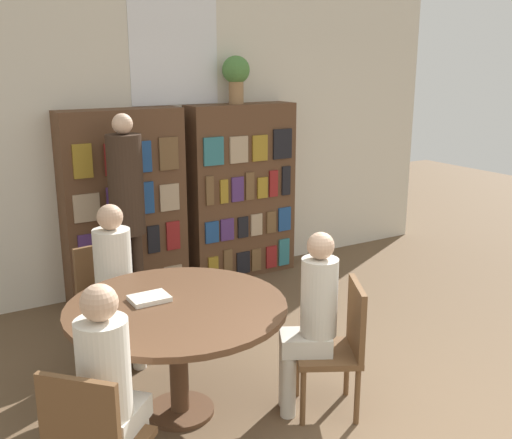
{
  "coord_description": "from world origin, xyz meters",
  "views": [
    {
      "loc": [
        -2.38,
        -1.67,
        2.22
      ],
      "look_at": [
        -0.12,
        2.09,
        1.05
      ],
      "focal_mm": 42.0,
      "sensor_mm": 36.0,
      "label": 1
    }
  ],
  "objects_px": {
    "flower_vase": "(236,74)",
    "seated_reader_back": "(110,384)",
    "chair_far_side": "(339,342)",
    "seated_reader_left": "(116,276)",
    "bookshelf_right": "(241,192)",
    "reading_table": "(177,320)",
    "chair_left_side": "(107,297)",
    "seated_reader_right": "(311,315)",
    "bookshelf_left": "(124,206)",
    "librarian_standing": "(126,196)"
  },
  "relations": [
    {
      "from": "flower_vase",
      "to": "seated_reader_right",
      "type": "relative_size",
      "value": 0.39
    },
    {
      "from": "chair_far_side",
      "to": "seated_reader_back",
      "type": "xyz_separation_m",
      "value": [
        -1.52,
        -0.09,
        0.21
      ]
    },
    {
      "from": "bookshelf_left",
      "to": "seated_reader_back",
      "type": "height_order",
      "value": "bookshelf_left"
    },
    {
      "from": "seated_reader_back",
      "to": "flower_vase",
      "type": "bearing_deg",
      "value": 96.9
    },
    {
      "from": "chair_left_side",
      "to": "seated_reader_back",
      "type": "bearing_deg",
      "value": 65.81
    },
    {
      "from": "flower_vase",
      "to": "chair_left_side",
      "type": "height_order",
      "value": "flower_vase"
    },
    {
      "from": "seated_reader_left",
      "to": "chair_far_side",
      "type": "bearing_deg",
      "value": 119.76
    },
    {
      "from": "chair_left_side",
      "to": "bookshelf_left",
      "type": "bearing_deg",
      "value": -123.61
    },
    {
      "from": "bookshelf_right",
      "to": "seated_reader_right",
      "type": "distance_m",
      "value": 2.67
    },
    {
      "from": "seated_reader_right",
      "to": "librarian_standing",
      "type": "distance_m",
      "value": 2.1
    },
    {
      "from": "seated_reader_right",
      "to": "chair_left_side",
      "type": "bearing_deg",
      "value": 60.09
    },
    {
      "from": "flower_vase",
      "to": "librarian_standing",
      "type": "height_order",
      "value": "flower_vase"
    },
    {
      "from": "chair_left_side",
      "to": "seated_reader_left",
      "type": "bearing_deg",
      "value": 90.0
    },
    {
      "from": "bookshelf_left",
      "to": "seated_reader_back",
      "type": "xyz_separation_m",
      "value": [
        -1.01,
        -2.68,
        -0.21
      ]
    },
    {
      "from": "reading_table",
      "to": "bookshelf_left",
      "type": "bearing_deg",
      "value": 79.35
    },
    {
      "from": "bookshelf_left",
      "to": "chair_far_side",
      "type": "bearing_deg",
      "value": -78.9
    },
    {
      "from": "bookshelf_right",
      "to": "flower_vase",
      "type": "relative_size",
      "value": 3.83
    },
    {
      "from": "bookshelf_left",
      "to": "seated_reader_left",
      "type": "xyz_separation_m",
      "value": [
        -0.51,
        -1.26,
        -0.2
      ]
    },
    {
      "from": "seated_reader_left",
      "to": "librarian_standing",
      "type": "distance_m",
      "value": 0.93
    },
    {
      "from": "bookshelf_right",
      "to": "chair_far_side",
      "type": "bearing_deg",
      "value": -106.28
    },
    {
      "from": "chair_left_side",
      "to": "seated_reader_right",
      "type": "height_order",
      "value": "seated_reader_right"
    },
    {
      "from": "bookshelf_left",
      "to": "reading_table",
      "type": "xyz_separation_m",
      "value": [
        -0.39,
        -2.1,
        -0.24
      ]
    },
    {
      "from": "chair_left_side",
      "to": "seated_reader_right",
      "type": "xyz_separation_m",
      "value": [
        0.87,
        -1.42,
        0.19
      ]
    },
    {
      "from": "seated_reader_left",
      "to": "seated_reader_back",
      "type": "height_order",
      "value": "seated_reader_left"
    },
    {
      "from": "flower_vase",
      "to": "seated_reader_right",
      "type": "height_order",
      "value": "flower_vase"
    },
    {
      "from": "chair_left_side",
      "to": "seated_reader_right",
      "type": "bearing_deg",
      "value": 114.09
    },
    {
      "from": "flower_vase",
      "to": "chair_far_side",
      "type": "height_order",
      "value": "flower_vase"
    },
    {
      "from": "chair_far_side",
      "to": "librarian_standing",
      "type": "height_order",
      "value": "librarian_standing"
    },
    {
      "from": "seated_reader_back",
      "to": "seated_reader_left",
      "type": "bearing_deg",
      "value": 117.05
    },
    {
      "from": "flower_vase",
      "to": "seated_reader_back",
      "type": "bearing_deg",
      "value": -129.59
    },
    {
      "from": "bookshelf_left",
      "to": "reading_table",
      "type": "bearing_deg",
      "value": -100.65
    },
    {
      "from": "seated_reader_left",
      "to": "seated_reader_back",
      "type": "distance_m",
      "value": 1.51
    },
    {
      "from": "chair_left_side",
      "to": "librarian_standing",
      "type": "height_order",
      "value": "librarian_standing"
    },
    {
      "from": "chair_far_side",
      "to": "seated_reader_right",
      "type": "xyz_separation_m",
      "value": [
        -0.16,
        0.09,
        0.19
      ]
    },
    {
      "from": "chair_left_side",
      "to": "chair_far_side",
      "type": "xyz_separation_m",
      "value": [
        1.04,
        -1.51,
        0.0
      ]
    },
    {
      "from": "chair_far_side",
      "to": "seated_reader_left",
      "type": "relative_size",
      "value": 0.71
    },
    {
      "from": "seated_reader_left",
      "to": "seated_reader_right",
      "type": "relative_size",
      "value": 1.01
    },
    {
      "from": "chair_far_side",
      "to": "seated_reader_right",
      "type": "distance_m",
      "value": 0.26
    },
    {
      "from": "bookshelf_right",
      "to": "chair_far_side",
      "type": "distance_m",
      "value": 2.73
    },
    {
      "from": "chair_far_side",
      "to": "seated_reader_back",
      "type": "distance_m",
      "value": 1.53
    },
    {
      "from": "chair_left_side",
      "to": "flower_vase",
      "type": "bearing_deg",
      "value": -155.59
    },
    {
      "from": "seated_reader_right",
      "to": "seated_reader_back",
      "type": "relative_size",
      "value": 0.99
    },
    {
      "from": "seated_reader_right",
      "to": "seated_reader_back",
      "type": "height_order",
      "value": "seated_reader_back"
    },
    {
      "from": "bookshelf_right",
      "to": "reading_table",
      "type": "xyz_separation_m",
      "value": [
        -1.66,
        -2.1,
        -0.24
      ]
    },
    {
      "from": "flower_vase",
      "to": "chair_far_side",
      "type": "bearing_deg",
      "value": -105.2
    },
    {
      "from": "chair_far_side",
      "to": "chair_left_side",
      "type": "bearing_deg",
      "value": 63.0
    },
    {
      "from": "flower_vase",
      "to": "librarian_standing",
      "type": "distance_m",
      "value": 1.75
    },
    {
      "from": "bookshelf_right",
      "to": "flower_vase",
      "type": "xyz_separation_m",
      "value": [
        -0.05,
        0.0,
        1.19
      ]
    },
    {
      "from": "bookshelf_right",
      "to": "chair_left_side",
      "type": "relative_size",
      "value": 2.06
    },
    {
      "from": "reading_table",
      "to": "seated_reader_back",
      "type": "relative_size",
      "value": 1.13
    }
  ]
}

